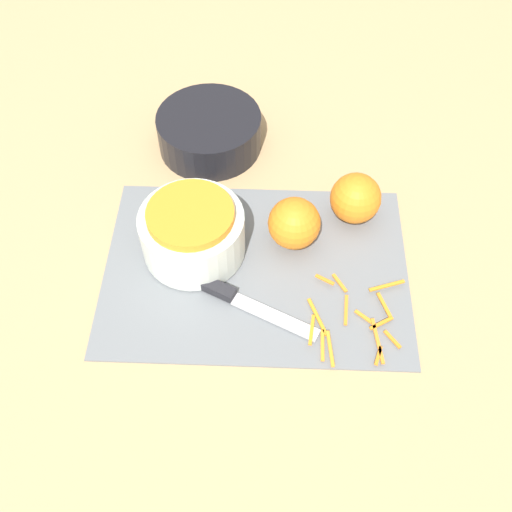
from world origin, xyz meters
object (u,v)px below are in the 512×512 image
Objects in this scene: bowl_speckled at (192,231)px; orange_left at (294,223)px; knife at (223,292)px; bowl_dark at (210,132)px; orange_right at (356,198)px.

bowl_speckled is 0.16m from orange_left.
bowl_speckled is at bearing 147.23° from knife.
bowl_speckled reaches higher than orange_left.
bowl_dark is 0.30m from orange_right.
bowl_dark is at bearing 124.65° from orange_left.
orange_left is (0.16, 0.02, -0.00)m from bowl_speckled.
bowl_speckled is 0.27m from orange_right.
bowl_speckled is 1.95× the size of orange_right.
orange_left is 1.00× the size of orange_right.
knife is 2.60× the size of orange_right.
orange_right is at bearing 29.59° from orange_left.
bowl_speckled reaches higher than orange_right.
bowl_speckled is 1.94× the size of orange_left.
orange_left is at bearing 71.59° from knife.
orange_right is (0.25, -0.16, 0.01)m from bowl_dark.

